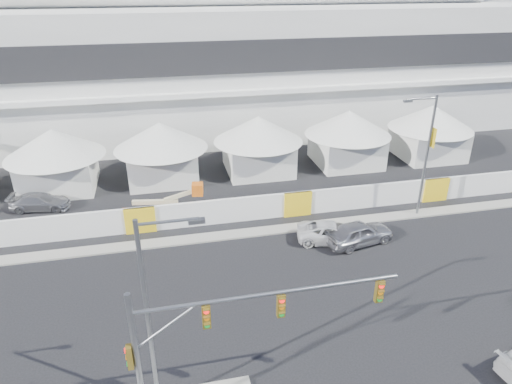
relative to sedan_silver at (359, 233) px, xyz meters
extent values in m
plane|color=black|center=(-9.00, -9.50, -0.84)|extent=(160.00, 160.00, 0.00)
cube|color=gray|center=(11.00, 3.00, -0.78)|extent=(80.00, 1.20, 0.12)
cube|color=silver|center=(-1.00, 32.50, 6.16)|extent=(80.00, 24.00, 14.00)
cube|color=black|center=(-1.00, 20.35, 8.96)|extent=(68.00, 0.30, 3.20)
cube|color=white|center=(-1.00, 20.10, 5.46)|extent=(72.00, 0.80, 0.50)
cube|color=silver|center=(-22.00, 14.50, 0.66)|extent=(6.00, 6.00, 3.00)
cone|color=silver|center=(-22.00, 14.50, 3.36)|extent=(8.40, 8.40, 2.40)
cube|color=silver|center=(-13.00, 14.50, 0.66)|extent=(6.00, 6.00, 3.00)
cone|color=silver|center=(-13.00, 14.50, 3.36)|extent=(8.40, 8.40, 2.40)
cube|color=silver|center=(-4.00, 14.50, 0.66)|extent=(6.00, 6.00, 3.00)
cone|color=silver|center=(-4.00, 14.50, 3.36)|extent=(8.40, 8.40, 2.40)
cube|color=silver|center=(5.00, 14.50, 0.66)|extent=(6.00, 6.00, 3.00)
cone|color=silver|center=(5.00, 14.50, 3.36)|extent=(8.40, 8.40, 2.40)
cube|color=silver|center=(14.00, 14.50, 0.66)|extent=(6.00, 6.00, 3.00)
cone|color=silver|center=(14.00, 14.50, 3.36)|extent=(8.40, 8.40, 2.40)
cube|color=white|center=(-3.00, 5.00, 0.16)|extent=(70.00, 0.25, 2.00)
imported|color=#9A9A9E|center=(0.00, 0.00, 0.00)|extent=(2.95, 5.25, 1.69)
imported|color=silver|center=(-1.70, 0.72, -0.15)|extent=(3.50, 5.44, 1.39)
imported|color=#9C9DA1|center=(-22.97, 10.40, -0.17)|extent=(2.46, 4.85, 1.35)
cylinder|color=slate|center=(-14.67, -11.83, 2.80)|extent=(0.23, 0.23, 6.99)
cylinder|color=slate|center=(-9.45, -11.83, 5.42)|extent=(10.45, 0.16, 0.16)
cube|color=#594714|center=(-11.96, -11.83, 4.78)|extent=(0.32, 0.22, 1.05)
cube|color=#594714|center=(-9.04, -11.83, 4.78)|extent=(0.32, 0.22, 1.05)
cube|color=#594714|center=(-4.90, -11.83, 4.78)|extent=(0.32, 0.22, 1.05)
cube|color=#594714|center=(-14.92, -11.83, 3.38)|extent=(0.22, 0.32, 1.05)
cylinder|color=slate|center=(-14.17, -10.66, 3.94)|extent=(0.19, 0.19, 9.27)
cylinder|color=slate|center=(-13.04, -10.66, 8.37)|extent=(2.26, 0.12, 0.12)
cube|color=slate|center=(-12.01, -10.66, 8.26)|extent=(0.62, 0.26, 0.15)
cylinder|color=slate|center=(6.33, 3.00, 3.94)|extent=(0.19, 0.19, 9.56)
cylinder|color=slate|center=(5.16, 3.00, 8.51)|extent=(2.34, 0.13, 0.13)
cube|color=slate|center=(4.10, 3.00, 8.40)|extent=(0.64, 0.27, 0.16)
cube|color=yellow|center=(6.60, 3.00, 5.53)|extent=(0.03, 0.64, 1.49)
cube|color=orange|center=(-14.89, 6.25, -0.35)|extent=(3.42, 1.94, 0.99)
cube|color=beige|center=(-13.82, 6.25, 0.95)|extent=(3.41, 0.87, 0.31)
cube|color=beige|center=(-11.85, 6.25, 1.49)|extent=(2.65, 0.70, 1.09)
cube|color=orange|center=(-10.59, 6.25, 1.93)|extent=(0.93, 0.93, 0.90)
camera|label=1|loc=(-13.04, -25.34, 16.43)|focal=32.00mm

